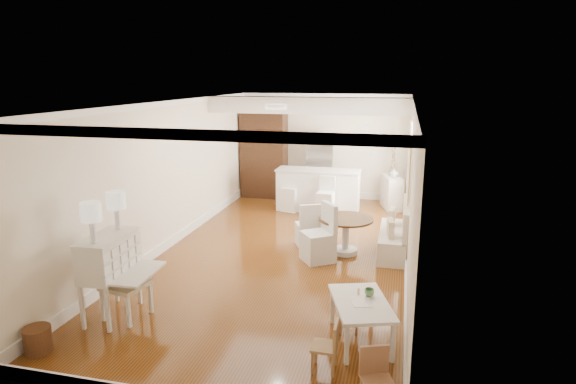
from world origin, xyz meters
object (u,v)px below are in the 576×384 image
at_px(secretary_bureau, 110,276).
at_px(sideboard, 392,192).
at_px(slip_chair_near, 318,233).
at_px(breakfast_counter, 318,190).
at_px(slip_chair_far, 308,224).
at_px(fridge, 333,167).
at_px(kids_chair_c, 377,381).
at_px(bar_stool_left, 291,192).
at_px(bar_stool_right, 326,197).
at_px(kids_chair_a, 325,346).
at_px(gustavian_armchair, 126,283).
at_px(kids_chair_b, 349,311).
at_px(kids_table, 360,321).
at_px(dining_table, 346,236).
at_px(wicker_basket, 38,340).
at_px(pantry_cabinet, 264,155).

bearing_deg(secretary_bureau, sideboard, 59.28).
bearing_deg(slip_chair_near, breakfast_counter, 154.05).
bearing_deg(slip_chair_far, fridge, -116.00).
bearing_deg(kids_chair_c, bar_stool_left, 89.56).
bearing_deg(bar_stool_right, kids_chair_a, -76.80).
xyz_separation_m(gustavian_armchair, kids_chair_b, (3.01, 0.34, -0.22)).
height_order(secretary_bureau, slip_chair_near, secretary_bureau).
height_order(gustavian_armchair, bar_stool_right, gustavian_armchair).
bearing_deg(sideboard, kids_chair_b, -109.64).
bearing_deg(bar_stool_right, fridge, 96.55).
relative_size(kids_table, bar_stool_left, 1.14).
bearing_deg(secretary_bureau, dining_table, 45.80).
xyz_separation_m(slip_chair_far, fridge, (-0.05, 3.62, 0.46)).
height_order(wicker_basket, kids_chair_b, kids_chair_b).
distance_m(gustavian_armchair, pantry_cabinet, 7.11).
bearing_deg(gustavian_armchair, slip_chair_near, -28.70).
relative_size(gustavian_armchair, wicker_basket, 3.05).
height_order(kids_chair_b, fridge, fridge).
relative_size(wicker_basket, slip_chair_near, 0.31).
relative_size(kids_chair_c, slip_chair_far, 0.72).
relative_size(secretary_bureau, gustavian_armchair, 1.19).
height_order(wicker_basket, slip_chair_far, slip_chair_far).
relative_size(kids_chair_b, kids_chair_c, 0.87).
bearing_deg(bar_stool_left, slip_chair_far, -57.73).
bearing_deg(secretary_bureau, kids_chair_a, -13.05).
height_order(wicker_basket, bar_stool_right, bar_stool_right).
xyz_separation_m(gustavian_armchair, kids_chair_a, (2.84, -0.59, -0.19)).
bearing_deg(kids_chair_b, sideboard, 172.08).
bearing_deg(kids_chair_b, slip_chair_far, -164.09).
height_order(breakfast_counter, bar_stool_right, breakfast_counter).
xyz_separation_m(kids_chair_a, dining_table, (-0.22, 3.74, 0.04)).
distance_m(gustavian_armchair, bar_stool_left, 5.87).
bearing_deg(secretary_bureau, kids_chair_b, 3.93).
height_order(kids_chair_b, bar_stool_left, bar_stool_left).
distance_m(kids_chair_c, pantry_cabinet, 8.97).
height_order(dining_table, slip_chair_near, slip_chair_near).
height_order(secretary_bureau, bar_stool_left, secretary_bureau).
bearing_deg(gustavian_armchair, kids_chair_c, -97.38).
distance_m(kids_chair_b, fridge, 6.85).
distance_m(secretary_bureau, sideboard, 7.54).
height_order(kids_chair_c, fridge, fridge).
relative_size(slip_chair_far, fridge, 0.49).
distance_m(slip_chair_near, sideboard, 4.13).
distance_m(kids_chair_b, bar_stool_left, 5.83).
bearing_deg(sideboard, bar_stool_right, -158.74).
bearing_deg(breakfast_counter, bar_stool_right, -62.90).
bearing_deg(wicker_basket, kids_chair_a, 7.64).
bearing_deg(kids_table, kids_chair_a, -115.31).
xyz_separation_m(kids_chair_a, breakfast_counter, (-1.25, 6.59, 0.21)).
bearing_deg(secretary_bureau, pantry_cabinet, 86.63).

